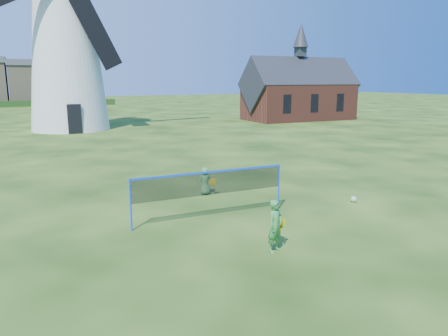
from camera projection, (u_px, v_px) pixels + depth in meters
ground at (225, 217)px, 13.51m from camera, size 220.00×220.00×0.00m
windmill at (66, 49)px, 35.93m from camera, size 15.26×6.58×20.33m
chapel at (299, 93)px, 46.30m from camera, size 12.12×5.88×10.25m
badminton_net at (210, 184)px, 13.11m from camera, size 5.05×0.05×1.55m
player_girl at (275, 226)px, 10.70m from camera, size 0.71×0.50×1.36m
player_boy at (205, 181)px, 16.08m from camera, size 0.64×0.43×1.07m
play_ball at (354, 199)px, 15.16m from camera, size 0.22×0.22×0.22m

